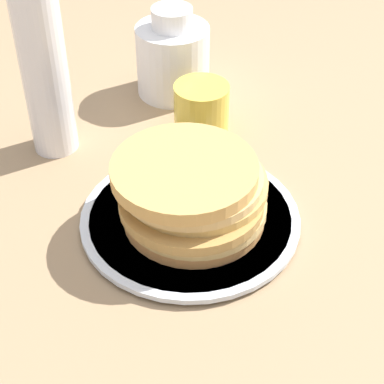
{
  "coord_description": "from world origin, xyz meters",
  "views": [
    {
      "loc": [
        0.29,
        0.51,
        0.55
      ],
      "look_at": [
        -0.02,
        0.0,
        0.05
      ],
      "focal_mm": 60.0,
      "sensor_mm": 36.0,
      "label": 1
    }
  ],
  "objects_px": {
    "cream_jug": "(173,57)",
    "water_bottle_near": "(44,71)",
    "plate": "(192,221)",
    "juice_glass": "(201,110)",
    "pancake_stack": "(192,192)"
  },
  "relations": [
    {
      "from": "pancake_stack",
      "to": "water_bottle_near",
      "type": "bearing_deg",
      "value": -71.95
    },
    {
      "from": "plate",
      "to": "juice_glass",
      "type": "distance_m",
      "value": 0.21
    },
    {
      "from": "pancake_stack",
      "to": "water_bottle_near",
      "type": "distance_m",
      "value": 0.27
    },
    {
      "from": "pancake_stack",
      "to": "juice_glass",
      "type": "xyz_separation_m",
      "value": [
        -0.12,
        -0.17,
        -0.01
      ]
    },
    {
      "from": "plate",
      "to": "water_bottle_near",
      "type": "relative_size",
      "value": 1.05
    },
    {
      "from": "plate",
      "to": "cream_jug",
      "type": "xyz_separation_m",
      "value": [
        -0.14,
        -0.29,
        0.05
      ]
    },
    {
      "from": "cream_jug",
      "to": "water_bottle_near",
      "type": "distance_m",
      "value": 0.23
    },
    {
      "from": "plate",
      "to": "juice_glass",
      "type": "relative_size",
      "value": 3.39
    },
    {
      "from": "juice_glass",
      "to": "cream_jug",
      "type": "distance_m",
      "value": 0.13
    },
    {
      "from": "juice_glass",
      "to": "pancake_stack",
      "type": "bearing_deg",
      "value": 54.88
    },
    {
      "from": "cream_jug",
      "to": "pancake_stack",
      "type": "bearing_deg",
      "value": 64.11
    },
    {
      "from": "juice_glass",
      "to": "cream_jug",
      "type": "relative_size",
      "value": 0.57
    },
    {
      "from": "pancake_stack",
      "to": "cream_jug",
      "type": "height_order",
      "value": "cream_jug"
    },
    {
      "from": "cream_jug",
      "to": "plate",
      "type": "bearing_deg",
      "value": 64.18
    },
    {
      "from": "juice_glass",
      "to": "water_bottle_near",
      "type": "xyz_separation_m",
      "value": [
        0.2,
        -0.08,
        0.08
      ]
    }
  ]
}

